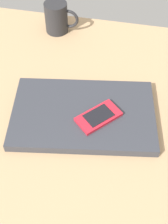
# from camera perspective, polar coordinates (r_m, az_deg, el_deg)

# --- Properties ---
(desk_surface) EXTENTS (1.20, 0.80, 0.03)m
(desk_surface) POSITION_cam_1_polar(r_m,az_deg,el_deg) (0.78, 7.26, -1.95)
(desk_surface) COLOR tan
(desk_surface) RESTS_ON ground
(laptop_closed) EXTENTS (0.38, 0.27, 0.02)m
(laptop_closed) POSITION_cam_1_polar(r_m,az_deg,el_deg) (0.76, 0.00, -0.44)
(laptop_closed) COLOR #33353D
(laptop_closed) RESTS_ON desk_surface
(cell_phone_on_laptop) EXTENTS (0.11, 0.11, 0.01)m
(cell_phone_on_laptop) POSITION_cam_1_polar(r_m,az_deg,el_deg) (0.74, 2.82, -0.87)
(cell_phone_on_laptop) COLOR red
(cell_phone_on_laptop) RESTS_ON laptop_closed
(coffee_mug) EXTENTS (0.11, 0.07, 0.09)m
(coffee_mug) POSITION_cam_1_polar(r_m,az_deg,el_deg) (1.00, -4.85, 16.90)
(coffee_mug) COLOR #262628
(coffee_mug) RESTS_ON desk_surface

